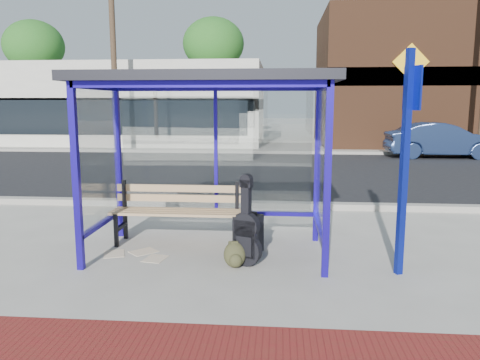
# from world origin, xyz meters

# --- Properties ---
(ground) EXTENTS (120.00, 120.00, 0.00)m
(ground) POSITION_xyz_m (0.00, 0.00, 0.00)
(ground) COLOR #B2ADA0
(ground) RESTS_ON ground
(brick_paver_strip) EXTENTS (60.00, 1.00, 0.01)m
(brick_paver_strip) POSITION_xyz_m (0.00, -2.60, 0.01)
(brick_paver_strip) COLOR maroon
(brick_paver_strip) RESTS_ON ground
(curb_near) EXTENTS (60.00, 0.25, 0.12)m
(curb_near) POSITION_xyz_m (0.00, 2.90, 0.06)
(curb_near) COLOR gray
(curb_near) RESTS_ON ground
(street_asphalt) EXTENTS (60.00, 10.00, 0.00)m
(street_asphalt) POSITION_xyz_m (0.00, 8.00, 0.00)
(street_asphalt) COLOR black
(street_asphalt) RESTS_ON ground
(curb_far) EXTENTS (60.00, 0.25, 0.12)m
(curb_far) POSITION_xyz_m (0.00, 13.10, 0.06)
(curb_far) COLOR gray
(curb_far) RESTS_ON ground
(far_sidewalk) EXTENTS (60.00, 4.00, 0.01)m
(far_sidewalk) POSITION_xyz_m (0.00, 15.00, 0.00)
(far_sidewalk) COLOR #B2ADA0
(far_sidewalk) RESTS_ON ground
(bus_shelter) EXTENTS (3.30, 1.80, 2.42)m
(bus_shelter) POSITION_xyz_m (0.00, 0.07, 2.07)
(bus_shelter) COLOR #1B0E9A
(bus_shelter) RESTS_ON ground
(storefront_white) EXTENTS (18.00, 6.04, 4.00)m
(storefront_white) POSITION_xyz_m (-9.00, 17.99, 2.00)
(storefront_white) COLOR silver
(storefront_white) RESTS_ON ground
(storefront_brown) EXTENTS (10.00, 7.08, 6.40)m
(storefront_brown) POSITION_xyz_m (8.00, 18.49, 3.20)
(storefront_brown) COLOR #59331E
(storefront_brown) RESTS_ON ground
(tree_left) EXTENTS (3.60, 3.60, 7.03)m
(tree_left) POSITION_xyz_m (-14.00, 22.00, 5.45)
(tree_left) COLOR #4C3826
(tree_left) RESTS_ON ground
(tree_mid) EXTENTS (3.60, 3.60, 7.03)m
(tree_mid) POSITION_xyz_m (-3.00, 22.00, 5.45)
(tree_mid) COLOR #4C3826
(tree_mid) RESTS_ON ground
(utility_pole_west) EXTENTS (1.60, 0.24, 8.00)m
(utility_pole_west) POSITION_xyz_m (-6.00, 13.40, 4.11)
(utility_pole_west) COLOR #4C3826
(utility_pole_west) RESTS_ON ground
(bench) EXTENTS (1.92, 0.47, 0.91)m
(bench) POSITION_xyz_m (-0.53, 0.47, 0.51)
(bench) COLOR black
(bench) RESTS_ON ground
(guitar_bag) EXTENTS (0.42, 0.26, 1.11)m
(guitar_bag) POSITION_xyz_m (0.54, -0.44, 0.41)
(guitar_bag) COLOR black
(guitar_bag) RESTS_ON ground
(suitcase) EXTENTS (0.39, 0.32, 0.58)m
(suitcase) POSITION_xyz_m (0.55, 0.12, 0.27)
(suitcase) COLOR black
(suitcase) RESTS_ON ground
(backpack) EXTENTS (0.31, 0.29, 0.33)m
(backpack) POSITION_xyz_m (0.40, -0.53, 0.16)
(backpack) COLOR #30301B
(backpack) RESTS_ON ground
(sign_post) EXTENTS (0.16, 0.32, 2.66)m
(sign_post) POSITION_xyz_m (2.41, -0.57, 1.49)
(sign_post) COLOR #0D1B92
(sign_post) RESTS_ON ground
(newspaper_a) EXTENTS (0.37, 0.41, 0.01)m
(newspaper_a) POSITION_xyz_m (-1.30, -0.14, 0.00)
(newspaper_a) COLOR white
(newspaper_a) RESTS_ON ground
(newspaper_b) EXTENTS (0.44, 0.44, 0.01)m
(newspaper_b) POSITION_xyz_m (-0.92, -0.02, 0.00)
(newspaper_b) COLOR white
(newspaper_b) RESTS_ON ground
(newspaper_c) EXTENTS (0.32, 0.38, 0.01)m
(newspaper_c) POSITION_xyz_m (-0.68, -0.29, 0.00)
(newspaper_c) COLOR white
(newspaper_c) RESTS_ON ground
(parked_car) EXTENTS (4.05, 1.45, 1.33)m
(parked_car) POSITION_xyz_m (7.06, 12.16, 0.67)
(parked_car) COLOR navy
(parked_car) RESTS_ON ground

